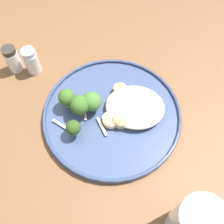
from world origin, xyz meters
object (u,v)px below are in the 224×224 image
pepper_shaker (13,59)px  broccoli_floret_near_rim (67,98)px  dinner_plate (112,115)px  salt_shaker (32,61)px  seared_scallop_right_edge (136,103)px  broccoli_floret_center_pile (93,102)px  broccoli_floret_split_head (73,128)px  seared_scallop_front_small (117,100)px  seared_scallop_tilted_round (126,100)px  seared_scallop_center_golden (121,120)px  seared_scallop_rear_pale (120,89)px  seared_scallop_tiny_bay (124,111)px  broccoli_floret_rear_charred (80,105)px  seared_scallop_half_hidden (111,120)px

pepper_shaker → broccoli_floret_near_rim: bearing=147.5°
dinner_plate → salt_shaker: (0.19, -0.10, 0.02)m
seared_scallop_right_edge → broccoli_floret_center_pile: broccoli_floret_center_pile is taller
broccoli_floret_split_head → seared_scallop_front_small: bearing=-132.3°
seared_scallop_right_edge → broccoli_floret_center_pile: 0.09m
seared_scallop_tilted_round → broccoli_floret_split_head: broccoli_floret_split_head is taller
seared_scallop_right_edge → seared_scallop_center_golden: size_ratio=0.75×
broccoli_floret_split_head → salt_shaker: 0.20m
seared_scallop_front_small → seared_scallop_tilted_round: size_ratio=0.85×
broccoli_floret_near_rim → salt_shaker: salt_shaker is taller
broccoli_floret_near_rim → pepper_shaker: pepper_shaker is taller
broccoli_floret_near_rim → broccoli_floret_split_head: 0.07m
seared_scallop_right_edge → broccoli_floret_center_pile: (0.09, 0.02, 0.02)m
seared_scallop_rear_pale → seared_scallop_front_small: bearing=81.3°
seared_scallop_rear_pale → broccoli_floret_split_head: size_ratio=0.65×
seared_scallop_tiny_bay → pepper_shaker: size_ratio=0.44×
dinner_plate → broccoli_floret_center_pile: size_ratio=5.59×
broccoli_floret_split_head → dinner_plate: bearing=-142.1°
dinner_plate → seared_scallop_rear_pale: seared_scallop_rear_pale is taller
seared_scallop_rear_pale → seared_scallop_front_small: seared_scallop_front_small is taller
seared_scallop_rear_pale → seared_scallop_tiny_bay: (-0.01, 0.05, 0.00)m
seared_scallop_rear_pale → seared_scallop_tiny_bay: bearing=105.1°
dinner_plate → seared_scallop_center_golden: bearing=141.3°
seared_scallop_center_golden → broccoli_floret_rear_charred: (0.09, -0.01, 0.02)m
seared_scallop_front_small → seared_scallop_tiny_bay: 0.03m
dinner_plate → seared_scallop_center_golden: 0.03m
broccoli_floret_near_rim → seared_scallop_tiny_bay: bearing=177.8°
broccoli_floret_split_head → pepper_shaker: bearing=-42.5°
seared_scallop_tiny_bay → seared_scallop_front_small: bearing=-52.1°
seared_scallop_front_small → salt_shaker: salt_shaker is taller
seared_scallop_half_hidden → seared_scallop_tilted_round: seared_scallop_tilted_round is taller
seared_scallop_right_edge → seared_scallop_half_hidden: (0.05, 0.05, 0.00)m
seared_scallop_half_hidden → dinner_plate: bearing=-89.6°
seared_scallop_front_small → broccoli_floret_center_pile: 0.05m
seared_scallop_rear_pale → seared_scallop_tilted_round: size_ratio=0.88×
dinner_plate → broccoli_floret_center_pile: (0.04, -0.01, 0.03)m
seared_scallop_front_small → broccoli_floret_rear_charred: size_ratio=0.50×
seared_scallop_right_edge → broccoli_floret_center_pile: bearing=12.4°
dinner_plate → seared_scallop_half_hidden: size_ratio=8.10×
seared_scallop_tilted_round → broccoli_floret_split_head: bearing=41.2°
dinner_plate → seared_scallop_center_golden: (-0.02, 0.02, 0.01)m
dinner_plate → pepper_shaker: bearing=-23.2°
broccoli_floret_rear_charred → seared_scallop_rear_pale: bearing=-139.9°
seared_scallop_front_small → seared_scallop_right_edge: bearing=176.8°
seared_scallop_right_edge → seared_scallop_rear_pale: 0.05m
broccoli_floret_near_rim → seared_scallop_rear_pale: bearing=-155.3°
seared_scallop_tiny_bay → pepper_shaker: 0.28m
seared_scallop_center_golden → broccoli_floret_near_rim: broccoli_floret_near_rim is taller
broccoli_floret_near_rim → pepper_shaker: size_ratio=0.78×
pepper_shaker → broccoli_floret_center_pile: bearing=154.4°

